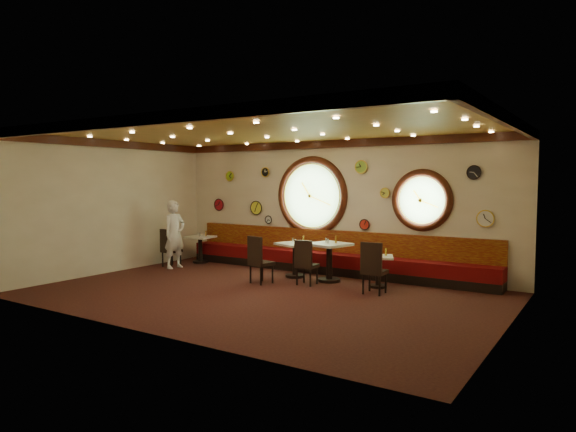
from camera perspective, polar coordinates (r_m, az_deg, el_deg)
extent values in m
cube|color=black|center=(10.22, -2.95, -8.66)|extent=(9.00, 6.00, 0.00)
cube|color=#BE8435|center=(10.02, -3.02, 9.50)|extent=(9.00, 6.00, 0.02)
cube|color=beige|center=(12.54, 5.07, 1.06)|extent=(9.00, 0.02, 3.20)
cube|color=beige|center=(7.77, -16.05, -0.88)|extent=(9.00, 0.02, 3.20)
cube|color=beige|center=(13.14, -19.11, 0.99)|extent=(0.02, 6.00, 3.20)
cube|color=beige|center=(8.22, 23.38, -0.79)|extent=(0.02, 6.00, 3.20)
cube|color=#361409|center=(12.51, 5.00, 7.98)|extent=(9.00, 0.10, 0.18)
cube|color=#361409|center=(7.82, -15.98, 10.24)|extent=(9.00, 0.10, 0.18)
cube|color=#361409|center=(13.11, -19.13, 7.59)|extent=(0.10, 6.00, 0.18)
cube|color=#361409|center=(8.25, 23.33, 9.74)|extent=(0.10, 6.00, 0.18)
cube|color=black|center=(12.46, 4.42, -5.90)|extent=(8.00, 0.55, 0.20)
cube|color=#55070A|center=(12.42, 4.43, -4.76)|extent=(8.00, 0.55, 0.30)
cube|color=#640B07|center=(12.56, 4.91, -2.82)|extent=(8.00, 0.10, 0.55)
cylinder|color=#8ECE7B|center=(12.82, 2.69, 2.26)|extent=(1.66, 0.02, 1.66)
torus|color=#361409|center=(12.81, 2.65, 2.25)|extent=(1.98, 0.18, 1.98)
torus|color=yellow|center=(12.78, 2.59, 2.25)|extent=(1.61, 0.03, 1.61)
cylinder|color=#8ECE7B|center=(11.67, 14.67, 1.71)|extent=(1.10, 0.02, 1.10)
torus|color=#361409|center=(11.65, 14.64, 1.71)|extent=(1.38, 0.18, 1.38)
torus|color=yellow|center=(11.63, 14.60, 1.71)|extent=(1.09, 0.03, 1.09)
cylinder|color=black|center=(11.33, 19.97, 4.57)|extent=(0.28, 0.03, 0.28)
cylinder|color=#96CB3F|center=(12.16, 8.15, 5.42)|extent=(0.30, 0.03, 0.30)
cylinder|color=red|center=(14.54, -7.67, 1.25)|extent=(0.32, 0.03, 0.32)
cylinder|color=#EEF235|center=(13.74, -3.54, 0.91)|extent=(0.36, 0.03, 0.36)
cylinder|color=silver|center=(13.52, -2.16, -0.41)|extent=(0.20, 0.03, 0.20)
cylinder|color=silver|center=(11.31, 21.09, -0.27)|extent=(0.34, 0.03, 0.34)
cylinder|color=black|center=(13.54, -2.53, 4.89)|extent=(0.24, 0.03, 0.24)
cylinder|color=#D5DC49|center=(11.92, 10.74, 2.54)|extent=(0.22, 0.03, 0.22)
cylinder|color=red|center=(12.16, 8.51, -0.95)|extent=(0.24, 0.03, 0.24)
cylinder|color=#90C828|center=(14.27, -6.47, 4.42)|extent=(0.26, 0.03, 0.26)
cylinder|color=black|center=(14.18, -9.70, -5.03)|extent=(0.41, 0.41, 0.06)
cylinder|color=black|center=(14.14, -9.72, -3.71)|extent=(0.11, 0.11, 0.66)
cube|color=silver|center=(14.09, -9.73, -2.32)|extent=(0.74, 0.74, 0.05)
cylinder|color=black|center=(11.94, 0.80, -6.65)|extent=(0.46, 0.46, 0.06)
cylinder|color=black|center=(11.88, 0.80, -4.94)|extent=(0.12, 0.12, 0.72)
cube|color=silver|center=(11.83, 0.81, -3.13)|extent=(0.94, 0.94, 0.05)
cylinder|color=black|center=(11.46, 4.59, -7.11)|extent=(0.49, 0.49, 0.07)
cylinder|color=black|center=(11.40, 4.60, -5.18)|extent=(0.13, 0.13, 0.78)
cube|color=silver|center=(11.34, 4.62, -3.16)|extent=(0.96, 0.96, 0.06)
cylinder|color=black|center=(10.99, 9.95, -7.68)|extent=(0.38, 0.38, 0.05)
cylinder|color=black|center=(10.93, 9.97, -6.13)|extent=(0.10, 0.10, 0.61)
cube|color=silver|center=(10.88, 9.99, -4.49)|extent=(0.80, 0.80, 0.04)
cube|color=black|center=(13.66, -12.82, -3.79)|extent=(0.43, 0.43, 0.07)
cube|color=black|center=(13.50, -13.41, -2.59)|extent=(0.41, 0.08, 0.54)
cube|color=black|center=(11.20, -2.96, -5.28)|extent=(0.52, 0.52, 0.08)
cube|color=black|center=(11.03, -3.70, -3.75)|extent=(0.44, 0.15, 0.57)
cube|color=black|center=(11.04, 2.14, -5.55)|extent=(0.43, 0.43, 0.07)
cube|color=black|center=(10.84, 1.70, -4.12)|extent=(0.41, 0.08, 0.53)
cube|color=black|center=(10.31, 9.60, -6.14)|extent=(0.45, 0.45, 0.08)
cube|color=black|center=(10.09, 9.24, -4.52)|extent=(0.44, 0.07, 0.57)
cylinder|color=silver|center=(14.15, -9.70, -2.02)|extent=(0.03, 0.03, 0.09)
cylinder|color=silver|center=(11.97, 0.54, -2.68)|extent=(0.04, 0.04, 0.10)
cylinder|color=silver|center=(11.42, 4.26, -2.70)|extent=(0.04, 0.04, 0.10)
cylinder|color=silver|center=(10.93, 9.66, -4.08)|extent=(0.03, 0.03, 0.10)
cylinder|color=silver|center=(14.02, -9.84, -2.05)|extent=(0.04, 0.04, 0.10)
cylinder|color=silver|center=(11.80, 0.81, -2.80)|extent=(0.03, 0.03, 0.09)
cylinder|color=#B9BABE|center=(11.27, 4.47, -2.80)|extent=(0.04, 0.04, 0.10)
cylinder|color=silver|center=(10.83, 10.05, -4.15)|extent=(0.04, 0.04, 0.10)
cylinder|color=gold|center=(14.09, -9.10, -1.92)|extent=(0.04, 0.04, 0.14)
cylinder|color=yellow|center=(11.82, 1.73, -2.62)|extent=(0.05, 0.05, 0.16)
cylinder|color=gold|center=(11.34, 5.35, -2.59)|extent=(0.05, 0.05, 0.17)
cylinder|color=yellow|center=(10.90, 10.82, -3.94)|extent=(0.05, 0.05, 0.16)
imported|color=white|center=(13.38, -12.49, -2.00)|extent=(0.46, 0.66, 1.72)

